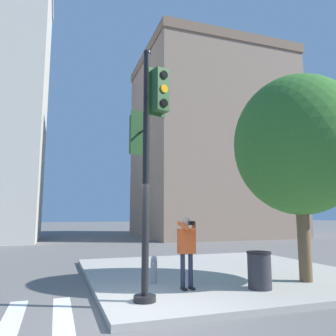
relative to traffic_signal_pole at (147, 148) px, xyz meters
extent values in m
plane|color=slate|center=(-0.38, -0.69, -3.29)|extent=(160.00, 160.00, 0.00)
cube|color=#ADA89E|center=(3.12, 2.81, -3.22)|extent=(8.00, 8.00, 0.13)
cube|color=silver|center=(-1.58, -0.01, -3.28)|extent=(0.36, 2.85, 0.01)
cube|color=silver|center=(-2.45, -0.01, -3.28)|extent=(0.36, 2.85, 0.01)
cylinder|color=black|center=(-0.02, -0.01, -3.09)|extent=(0.45, 0.45, 0.12)
cylinder|color=black|center=(-0.02, -0.01, -0.46)|extent=(0.15, 0.15, 5.14)
sphere|color=black|center=(-0.02, -0.01, 2.15)|extent=(0.16, 0.16, 0.16)
cylinder|color=black|center=(-0.06, 0.22, 0.41)|extent=(0.10, 0.32, 0.05)
cube|color=#234C23|center=(-0.10, 0.50, 0.41)|extent=(0.34, 0.29, 0.90)
cube|color=#234C23|center=(-0.08, 0.37, 0.41)|extent=(0.42, 0.09, 1.02)
cylinder|color=black|center=(-0.13, 0.63, 0.71)|extent=(0.17, 0.06, 0.17)
cylinder|color=orange|center=(-0.13, 0.63, 0.41)|extent=(0.17, 0.06, 0.17)
cylinder|color=black|center=(-0.13, 0.63, 0.11)|extent=(0.17, 0.06, 0.17)
cylinder|color=black|center=(0.05, -0.22, 1.11)|extent=(0.15, 0.31, 0.05)
cube|color=#234C23|center=(0.14, -0.49, 1.11)|extent=(0.36, 0.32, 0.90)
cube|color=#234C23|center=(0.10, -0.36, 1.11)|extent=(0.41, 0.16, 1.02)
cylinder|color=black|center=(0.19, -0.61, 1.41)|extent=(0.17, 0.08, 0.17)
cylinder|color=orange|center=(0.19, -0.61, 1.11)|extent=(0.17, 0.08, 0.17)
cylinder|color=black|center=(0.19, -0.61, 0.81)|extent=(0.17, 0.08, 0.17)
cube|color=black|center=(1.10, 0.70, -3.13)|extent=(0.09, 0.24, 0.05)
cube|color=black|center=(1.30, 0.70, -3.13)|extent=(0.09, 0.24, 0.05)
cylinder|color=#282D42|center=(1.10, 0.76, -2.75)|extent=(0.11, 0.11, 0.81)
cylinder|color=#282D42|center=(1.30, 0.76, -2.75)|extent=(0.11, 0.11, 0.81)
cube|color=#E55623|center=(1.20, 0.76, -2.05)|extent=(0.40, 0.22, 0.58)
sphere|color=tan|center=(1.20, 0.76, -1.60)|extent=(0.21, 0.21, 0.21)
cube|color=black|center=(1.20, 0.45, -1.62)|extent=(0.12, 0.10, 0.09)
cylinder|color=black|center=(1.20, 0.38, -1.62)|extent=(0.06, 0.08, 0.06)
cylinder|color=#E55623|center=(1.06, 0.62, -1.69)|extent=(0.23, 0.35, 0.23)
cylinder|color=#E55623|center=(1.33, 0.62, -1.69)|extent=(0.23, 0.35, 0.23)
cylinder|color=brown|center=(4.49, 0.58, -1.94)|extent=(0.33, 0.33, 2.42)
ellipsoid|color=#38752D|center=(4.49, 0.58, 0.50)|extent=(3.52, 3.52, 3.87)
cylinder|color=#99999E|center=(0.66, 1.68, -2.88)|extent=(0.17, 0.17, 0.55)
sphere|color=#99999E|center=(0.66, 1.68, -2.56)|extent=(0.15, 0.15, 0.15)
cylinder|color=#99999E|center=(0.66, 1.57, -2.82)|extent=(0.08, 0.06, 0.08)
cylinder|color=#2D2D33|center=(2.83, 0.21, -2.75)|extent=(0.55, 0.55, 0.81)
cylinder|color=black|center=(2.83, 0.21, -2.32)|extent=(0.57, 0.57, 0.04)
cube|color=gray|center=(11.15, 19.63, 4.40)|extent=(12.27, 10.73, 15.37)
cube|color=#7A604C|center=(11.15, 19.63, 12.48)|extent=(12.47, 10.93, 0.80)
camera|label=1|loc=(-1.78, -6.66, -1.42)|focal=35.00mm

